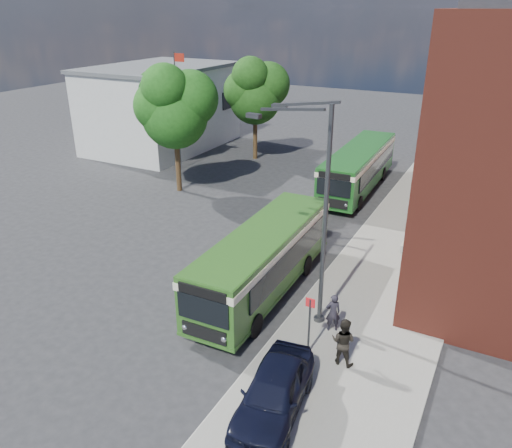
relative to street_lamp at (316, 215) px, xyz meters
The scene contains 15 objects.
ground 7.10m from the street_lamp, 157.54° to the left, with size 120.00×120.00×0.00m, color #252628.
pavement 11.27m from the street_lamp, 77.80° to the left, with size 6.00×48.00×0.15m, color gray.
kerb_line 11.12m from the street_lamp, 95.07° to the left, with size 0.12×48.00×0.01m, color beige.
white_building 30.38m from the street_lamp, 138.79° to the left, with size 9.40×13.40×7.30m.
flagpole 22.89m from the street_lamp, 139.05° to the left, with size 0.95×0.10×9.00m.
street_lamp is the anchor object (origin of this frame).
bus_stop_sign 4.02m from the street_lamp, 70.87° to the right, with size 0.35×0.08×2.52m.
bus_front 4.28m from the street_lamp, 156.72° to the left, with size 2.82×10.42×3.02m.
bus_rear 17.30m from the street_lamp, 100.85° to the left, with size 2.94×11.71×3.02m.
parked_car 6.72m from the street_lamp, 80.61° to the right, with size 1.83×4.54×1.55m, color black.
pedestrian_a 3.99m from the street_lamp, 20.27° to the right, with size 0.59×0.39×1.63m, color black.
pedestrian_b 4.75m from the street_lamp, 46.04° to the right, with size 0.90×0.70×1.84m, color black.
tree_left 17.85m from the street_lamp, 143.41° to the left, with size 5.23×4.97×8.83m.
tree_mid 24.54m from the street_lamp, 141.13° to the left, with size 4.56×4.33×7.69m.
tree_right 24.32m from the street_lamp, 123.21° to the left, with size 5.05×4.80×8.52m.
Camera 1 is at (10.94, -18.54, 12.06)m, focal length 35.00 mm.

